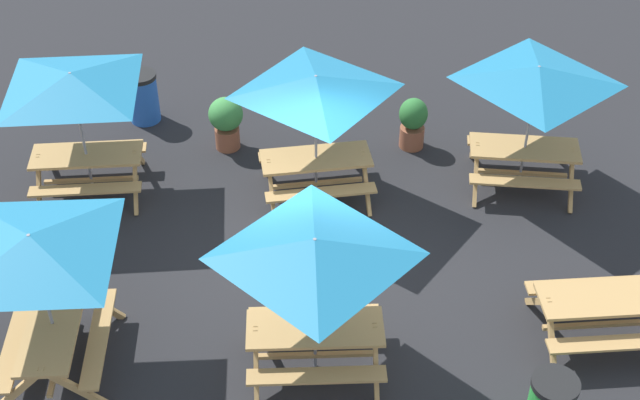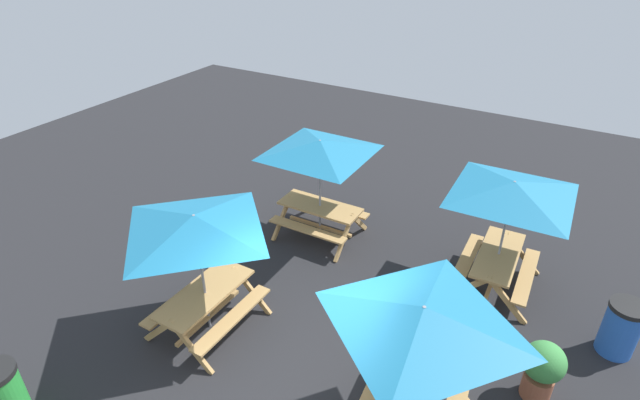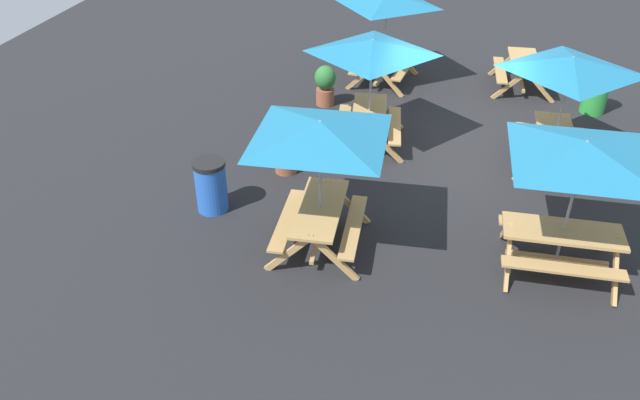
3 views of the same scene
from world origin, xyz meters
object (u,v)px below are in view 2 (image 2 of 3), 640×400
at_px(picnic_table_1, 511,197).
at_px(trash_bin_blue, 621,328).
at_px(picnic_table_0, 422,326).
at_px(trash_bin_green, 3,395).
at_px(potted_plant_1, 542,368).
at_px(picnic_table_2, 320,154).
at_px(picnic_table_3, 196,232).

relative_size(picnic_table_1, trash_bin_blue, 2.88).
distance_m(picnic_table_0, trash_bin_green, 5.83).
relative_size(trash_bin_green, potted_plant_1, 0.98).
xyz_separation_m(picnic_table_1, trash_bin_blue, (0.67, 2.13, -1.49)).
bearing_deg(picnic_table_1, picnic_table_0, -5.85).
bearing_deg(picnic_table_1, trash_bin_green, -40.99).
relative_size(picnic_table_0, potted_plant_1, 2.33).
bearing_deg(picnic_table_2, picnic_table_1, 1.96).
distance_m(picnic_table_1, trash_bin_green, 8.42).
xyz_separation_m(picnic_table_2, trash_bin_blue, (0.52, 5.91, -1.49)).
bearing_deg(picnic_table_2, trash_bin_blue, -5.29).
height_order(trash_bin_blue, potted_plant_1, potted_plant_1).
relative_size(picnic_table_2, potted_plant_1, 2.82).
height_order(picnic_table_1, picnic_table_3, same).
bearing_deg(potted_plant_1, picnic_table_0, -43.22).
xyz_separation_m(picnic_table_1, trash_bin_green, (6.42, -5.25, -1.49)).
bearing_deg(picnic_table_3, picnic_table_0, 87.88).
bearing_deg(picnic_table_2, potted_plant_1, -23.21).
relative_size(picnic_table_2, trash_bin_blue, 2.89).
bearing_deg(potted_plant_1, trash_bin_green, -56.90).
xyz_separation_m(picnic_table_0, trash_bin_green, (2.65, -4.98, -1.49)).
xyz_separation_m(picnic_table_2, trash_bin_green, (6.27, -1.47, -1.49)).
bearing_deg(picnic_table_3, picnic_table_1, 132.35).
relative_size(picnic_table_0, picnic_table_1, 0.83).
height_order(picnic_table_1, potted_plant_1, picnic_table_1).
distance_m(picnic_table_3, potted_plant_1, 5.54).
xyz_separation_m(picnic_table_3, trash_bin_green, (2.83, -1.22, -1.49)).
relative_size(picnic_table_1, picnic_table_3, 1.21).
height_order(picnic_table_1, trash_bin_green, picnic_table_1).
relative_size(picnic_table_1, picnic_table_2, 1.00).
xyz_separation_m(picnic_table_0, potted_plant_1, (-1.53, 1.43, -1.42)).
distance_m(picnic_table_1, picnic_table_2, 3.78).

